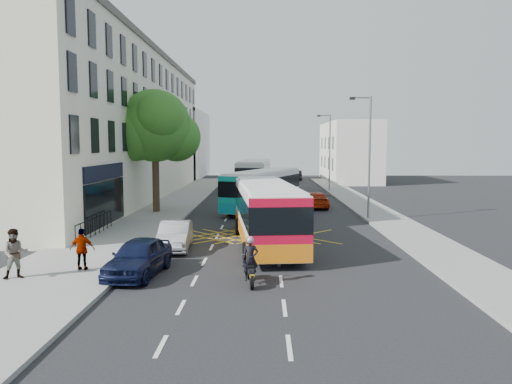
{
  "coord_description": "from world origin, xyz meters",
  "views": [
    {
      "loc": [
        -0.63,
        -20.96,
        5.02
      ],
      "look_at": [
        -1.12,
        8.5,
        2.2
      ],
      "focal_mm": 35.0,
      "sensor_mm": 36.0,
      "label": 1
    }
  ],
  "objects_px": {
    "bus_mid": "(263,189)",
    "red_hatchback": "(315,200)",
    "bus_far": "(254,175)",
    "parked_car_silver": "(175,236)",
    "lamp_near": "(368,151)",
    "distant_car_dark": "(296,175)",
    "parked_car_blue": "(139,257)",
    "motorbike": "(250,262)",
    "pedestrian_near": "(15,254)",
    "pedestrian_far": "(82,249)",
    "lamp_far": "(329,148)",
    "bus_near": "(266,213)",
    "street_tree": "(155,127)",
    "distant_car_grey": "(262,179)"
  },
  "relations": [
    {
      "from": "bus_mid",
      "to": "red_hatchback",
      "type": "bearing_deg",
      "value": 38.93
    },
    {
      "from": "bus_far",
      "to": "pedestrian_near",
      "type": "height_order",
      "value": "bus_far"
    },
    {
      "from": "distant_car_dark",
      "to": "parked_car_silver",
      "type": "bearing_deg",
      "value": 79.15
    },
    {
      "from": "lamp_near",
      "to": "distant_car_dark",
      "type": "bearing_deg",
      "value": 93.54
    },
    {
      "from": "bus_far",
      "to": "parked_car_blue",
      "type": "bearing_deg",
      "value": -93.03
    },
    {
      "from": "distant_car_grey",
      "to": "red_hatchback",
      "type": "bearing_deg",
      "value": -76.8
    },
    {
      "from": "lamp_far",
      "to": "bus_mid",
      "type": "distance_m",
      "value": 16.77
    },
    {
      "from": "lamp_near",
      "to": "parked_car_blue",
      "type": "distance_m",
      "value": 18.81
    },
    {
      "from": "bus_mid",
      "to": "bus_far",
      "type": "xyz_separation_m",
      "value": [
        -0.97,
        14.33,
        0.18
      ]
    },
    {
      "from": "bus_near",
      "to": "pedestrian_near",
      "type": "bearing_deg",
      "value": -148.48
    },
    {
      "from": "bus_far",
      "to": "red_hatchback",
      "type": "height_order",
      "value": "bus_far"
    },
    {
      "from": "bus_mid",
      "to": "red_hatchback",
      "type": "xyz_separation_m",
      "value": [
        4.11,
        1.38,
        -0.97
      ]
    },
    {
      "from": "parked_car_blue",
      "to": "pedestrian_far",
      "type": "bearing_deg",
      "value": -177.93
    },
    {
      "from": "motorbike",
      "to": "distant_car_dark",
      "type": "relative_size",
      "value": 0.48
    },
    {
      "from": "parked_car_blue",
      "to": "red_hatchback",
      "type": "relative_size",
      "value": 0.97
    },
    {
      "from": "motorbike",
      "to": "red_hatchback",
      "type": "xyz_separation_m",
      "value": [
        4.54,
        21.79,
        -0.2
      ]
    },
    {
      "from": "lamp_near",
      "to": "red_hatchback",
      "type": "relative_size",
      "value": 1.85
    },
    {
      "from": "street_tree",
      "to": "pedestrian_far",
      "type": "bearing_deg",
      "value": -87.23
    },
    {
      "from": "motorbike",
      "to": "distant_car_grey",
      "type": "relative_size",
      "value": 0.39
    },
    {
      "from": "bus_near",
      "to": "distant_car_dark",
      "type": "height_order",
      "value": "bus_near"
    },
    {
      "from": "parked_car_silver",
      "to": "pedestrian_near",
      "type": "relative_size",
      "value": 2.19
    },
    {
      "from": "lamp_near",
      "to": "lamp_far",
      "type": "xyz_separation_m",
      "value": [
        0.0,
        20.0,
        0.0
      ]
    },
    {
      "from": "parked_car_blue",
      "to": "parked_car_silver",
      "type": "relative_size",
      "value": 1.04
    },
    {
      "from": "bus_far",
      "to": "pedestrian_far",
      "type": "bearing_deg",
      "value": -96.82
    },
    {
      "from": "motorbike",
      "to": "parked_car_blue",
      "type": "distance_m",
      "value": 4.47
    },
    {
      "from": "parked_car_blue",
      "to": "bus_mid",
      "type": "bearing_deg",
      "value": 82.87
    },
    {
      "from": "pedestrian_far",
      "to": "street_tree",
      "type": "bearing_deg",
      "value": -90.53
    },
    {
      "from": "lamp_far",
      "to": "pedestrian_far",
      "type": "bearing_deg",
      "value": -112.17
    },
    {
      "from": "street_tree",
      "to": "parked_car_silver",
      "type": "height_order",
      "value": "street_tree"
    },
    {
      "from": "motorbike",
      "to": "pedestrian_far",
      "type": "distance_m",
      "value": 6.69
    },
    {
      "from": "parked_car_silver",
      "to": "pedestrian_far",
      "type": "bearing_deg",
      "value": -124.78
    },
    {
      "from": "distant_car_grey",
      "to": "pedestrian_near",
      "type": "xyz_separation_m",
      "value": [
        -8.73,
        -45.42,
        0.36
      ]
    },
    {
      "from": "bus_mid",
      "to": "red_hatchback",
      "type": "relative_size",
      "value": 2.54
    },
    {
      "from": "red_hatchback",
      "to": "distant_car_grey",
      "type": "distance_m",
      "value": 24.09
    },
    {
      "from": "distant_car_dark",
      "to": "lamp_near",
      "type": "bearing_deg",
      "value": 93.25
    },
    {
      "from": "parked_car_silver",
      "to": "distant_car_dark",
      "type": "relative_size",
      "value": 0.98
    },
    {
      "from": "bus_mid",
      "to": "distant_car_dark",
      "type": "height_order",
      "value": "bus_mid"
    },
    {
      "from": "parked_car_silver",
      "to": "pedestrian_far",
      "type": "xyz_separation_m",
      "value": [
        -2.78,
        -4.59,
        0.3
      ]
    },
    {
      "from": "bus_near",
      "to": "lamp_near",
      "type": "bearing_deg",
      "value": 45.25
    },
    {
      "from": "parked_car_silver",
      "to": "distant_car_grey",
      "type": "height_order",
      "value": "distant_car_grey"
    },
    {
      "from": "lamp_near",
      "to": "parked_car_blue",
      "type": "relative_size",
      "value": 1.9
    },
    {
      "from": "street_tree",
      "to": "lamp_far",
      "type": "xyz_separation_m",
      "value": [
        14.71,
        17.03,
        -1.68
      ]
    },
    {
      "from": "distant_car_dark",
      "to": "motorbike",
      "type": "bearing_deg",
      "value": 84.32
    },
    {
      "from": "motorbike",
      "to": "pedestrian_far",
      "type": "height_order",
      "value": "pedestrian_far"
    },
    {
      "from": "bus_mid",
      "to": "street_tree",
      "type": "bearing_deg",
      "value": -144.96
    },
    {
      "from": "street_tree",
      "to": "bus_far",
      "type": "height_order",
      "value": "street_tree"
    },
    {
      "from": "bus_mid",
      "to": "red_hatchback",
      "type": "distance_m",
      "value": 4.44
    },
    {
      "from": "bus_far",
      "to": "parked_car_silver",
      "type": "height_order",
      "value": "bus_far"
    },
    {
      "from": "motorbike",
      "to": "distant_car_dark",
      "type": "bearing_deg",
      "value": 78.63
    },
    {
      "from": "motorbike",
      "to": "parked_car_silver",
      "type": "distance_m",
      "value": 7.03
    }
  ]
}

